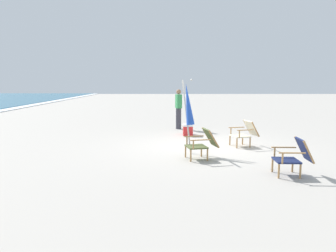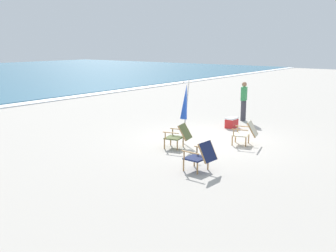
{
  "view_description": "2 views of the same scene",
  "coord_description": "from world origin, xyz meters",
  "px_view_note": "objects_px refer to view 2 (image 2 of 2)",
  "views": [
    {
      "loc": [
        -9.67,
        1.04,
        1.97
      ],
      "look_at": [
        -0.92,
        1.04,
        0.76
      ],
      "focal_mm": 35.0,
      "sensor_mm": 36.0,
      "label": 1
    },
    {
      "loc": [
        -11.07,
        -6.73,
        3.21
      ],
      "look_at": [
        -1.1,
        0.89,
        0.54
      ],
      "focal_mm": 42.0,
      "sensor_mm": 36.0,
      "label": 2
    }
  ],
  "objects_px": {
    "person_near_chairs": "(244,101)",
    "beach_chair_back_left": "(201,155)",
    "beach_chair_far_center": "(179,135)",
    "umbrella_furled_blue": "(185,102)",
    "cooler_box": "(232,123)",
    "beach_chair_front_left": "(246,132)"
  },
  "relations": [
    {
      "from": "umbrella_furled_blue",
      "to": "beach_chair_front_left",
      "type": "bearing_deg",
      "value": -64.9
    },
    {
      "from": "beach_chair_front_left",
      "to": "beach_chair_far_center",
      "type": "distance_m",
      "value": 2.19
    },
    {
      "from": "beach_chair_back_left",
      "to": "beach_chair_far_center",
      "type": "relative_size",
      "value": 0.9
    },
    {
      "from": "umbrella_furled_blue",
      "to": "person_near_chairs",
      "type": "xyz_separation_m",
      "value": [
        4.43,
        0.11,
        -0.49
      ]
    },
    {
      "from": "beach_chair_back_left",
      "to": "cooler_box",
      "type": "bearing_deg",
      "value": 20.36
    },
    {
      "from": "beach_chair_back_left",
      "to": "cooler_box",
      "type": "distance_m",
      "value": 5.51
    },
    {
      "from": "beach_chair_far_center",
      "to": "cooler_box",
      "type": "bearing_deg",
      "value": 2.44
    },
    {
      "from": "person_near_chairs",
      "to": "cooler_box",
      "type": "distance_m",
      "value": 1.7
    },
    {
      "from": "umbrella_furled_blue",
      "to": "person_near_chairs",
      "type": "bearing_deg",
      "value": 1.48
    },
    {
      "from": "beach_chair_front_left",
      "to": "umbrella_furled_blue",
      "type": "height_order",
      "value": "umbrella_furled_blue"
    },
    {
      "from": "beach_chair_back_left",
      "to": "beach_chair_far_center",
      "type": "bearing_deg",
      "value": 49.92
    },
    {
      "from": "umbrella_furled_blue",
      "to": "cooler_box",
      "type": "height_order",
      "value": "umbrella_furled_blue"
    },
    {
      "from": "beach_chair_front_left",
      "to": "beach_chair_back_left",
      "type": "distance_m",
      "value": 3.13
    },
    {
      "from": "beach_chair_back_left",
      "to": "umbrella_furled_blue",
      "type": "relative_size",
      "value": 0.39
    },
    {
      "from": "beach_chair_back_left",
      "to": "beach_chair_far_center",
      "type": "distance_m",
      "value": 2.3
    },
    {
      "from": "umbrella_furled_blue",
      "to": "cooler_box",
      "type": "bearing_deg",
      "value": -3.47
    },
    {
      "from": "umbrella_furled_blue",
      "to": "person_near_chairs",
      "type": "relative_size",
      "value": 1.25
    },
    {
      "from": "beach_chair_back_left",
      "to": "person_near_chairs",
      "type": "height_order",
      "value": "person_near_chairs"
    },
    {
      "from": "umbrella_furled_blue",
      "to": "cooler_box",
      "type": "distance_m",
      "value": 3.1
    },
    {
      "from": "person_near_chairs",
      "to": "beach_chair_back_left",
      "type": "bearing_deg",
      "value": -161.8
    },
    {
      "from": "beach_chair_far_center",
      "to": "beach_chair_back_left",
      "type": "bearing_deg",
      "value": -130.08
    },
    {
      "from": "beach_chair_far_center",
      "to": "umbrella_furled_blue",
      "type": "distance_m",
      "value": 1.25
    }
  ]
}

